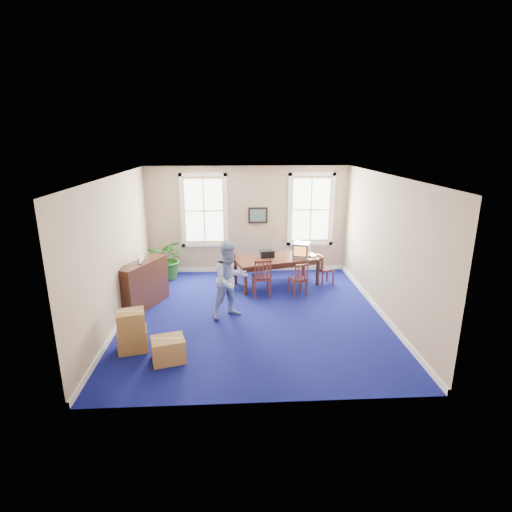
{
  "coord_description": "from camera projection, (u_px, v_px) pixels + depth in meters",
  "views": [
    {
      "loc": [
        -0.41,
        -8.56,
        3.96
      ],
      "look_at": [
        0.1,
        0.6,
        1.25
      ],
      "focal_mm": 28.0,
      "sensor_mm": 36.0,
      "label": 1
    }
  ],
  "objects": [
    {
      "name": "chair_end_left",
      "position": [
        227.0,
        269.0,
        11.05
      ],
      "size": [
        0.47,
        0.47,
        0.98
      ],
      "primitive_type": null,
      "rotation": [
        0.0,
        0.0,
        -1.63
      ],
      "color": "maroon",
      "rests_on": "ground"
    },
    {
      "name": "credenza",
      "position": [
        143.0,
        284.0,
        9.65
      ],
      "size": [
        1.01,
        1.53,
        1.17
      ],
      "primitive_type": "cube",
      "rotation": [
        0.0,
        0.0,
        -0.43
      ],
      "color": "#432317",
      "rests_on": "ground"
    },
    {
      "name": "wall_front",
      "position": [
        264.0,
        308.0,
        5.77
      ],
      "size": [
        6.5,
        0.0,
        6.5
      ],
      "primitive_type": "plane",
      "rotation": [
        -1.57,
        0.0,
        0.0
      ],
      "color": "tan",
      "rests_on": "ground"
    },
    {
      "name": "crt_tv",
      "position": [
        301.0,
        250.0,
        11.07
      ],
      "size": [
        0.57,
        0.59,
        0.39
      ],
      "primitive_type": null,
      "rotation": [
        0.0,
        0.0,
        -0.33
      ],
      "color": "#B7B7BC",
      "rests_on": "conference_table"
    },
    {
      "name": "cardboard_boxes",
      "position": [
        144.0,
        327.0,
        7.77
      ],
      "size": [
        1.82,
        1.82,
        0.86
      ],
      "primitive_type": null,
      "rotation": [
        0.0,
        0.0,
        0.25
      ],
      "color": "#9D723D",
      "rests_on": "ground"
    },
    {
      "name": "game_console",
      "position": [
        313.0,
        256.0,
        11.08
      ],
      "size": [
        0.21,
        0.23,
        0.05
      ],
      "primitive_type": "cube",
      "rotation": [
        0.0,
        0.0,
        0.31
      ],
      "color": "white",
      "rests_on": "conference_table"
    },
    {
      "name": "chair_end_right",
      "position": [
        325.0,
        269.0,
        11.21
      ],
      "size": [
        0.48,
        0.48,
        0.86
      ],
      "primitive_type": null,
      "rotation": [
        0.0,
        0.0,
        1.86
      ],
      "color": "maroon",
      "rests_on": "ground"
    },
    {
      "name": "baseboard_back",
      "position": [
        248.0,
        269.0,
        12.4
      ],
      "size": [
        6.0,
        0.04,
        0.12
      ],
      "primitive_type": "cube",
      "color": "white",
      "rests_on": "ground"
    },
    {
      "name": "window_right",
      "position": [
        311.0,
        210.0,
        11.99
      ],
      "size": [
        1.4,
        0.12,
        2.2
      ],
      "primitive_type": null,
      "color": "white",
      "rests_on": "ground"
    },
    {
      "name": "chair_near_left",
      "position": [
        261.0,
        277.0,
        10.33
      ],
      "size": [
        0.5,
        0.5,
        1.02
      ],
      "primitive_type": null,
      "rotation": [
        0.0,
        0.0,
        3.25
      ],
      "color": "maroon",
      "rests_on": "ground"
    },
    {
      "name": "window_left",
      "position": [
        204.0,
        211.0,
        11.82
      ],
      "size": [
        1.4,
        0.12,
        2.2
      ],
      "primitive_type": null,
      "color": "white",
      "rests_on": "ground"
    },
    {
      "name": "baseboard_left",
      "position": [
        124.0,
        315.0,
        9.16
      ],
      "size": [
        0.04,
        6.5,
        0.12
      ],
      "primitive_type": "cube",
      "color": "white",
      "rests_on": "ground"
    },
    {
      "name": "conference_table",
      "position": [
        277.0,
        271.0,
        11.15
      ],
      "size": [
        2.54,
        1.69,
        0.79
      ],
      "primitive_type": null,
      "rotation": [
        0.0,
        0.0,
        0.3
      ],
      "color": "#432317",
      "rests_on": "ground"
    },
    {
      "name": "equipment_bag",
      "position": [
        267.0,
        254.0,
        11.05
      ],
      "size": [
        0.41,
        0.29,
        0.19
      ],
      "primitive_type": "cube",
      "rotation": [
        0.0,
        0.0,
        0.11
      ],
      "color": "black",
      "rests_on": "conference_table"
    },
    {
      "name": "floor",
      "position": [
        253.0,
        314.0,
        9.34
      ],
      "size": [
        6.5,
        6.5,
        0.0
      ],
      "primitive_type": "plane",
      "color": "navy",
      "rests_on": "ground"
    },
    {
      "name": "wall_picture",
      "position": [
        258.0,
        215.0,
        11.92
      ],
      "size": [
        0.58,
        0.06,
        0.48
      ],
      "primitive_type": null,
      "color": "black",
      "rests_on": "ground"
    },
    {
      "name": "baseboard_right",
      "position": [
        378.0,
        309.0,
        9.48
      ],
      "size": [
        0.04,
        6.5,
        0.12
      ],
      "primitive_type": "cube",
      "color": "white",
      "rests_on": "ground"
    },
    {
      "name": "chair_near_right",
      "position": [
        298.0,
        279.0,
        10.4
      ],
      "size": [
        0.51,
        0.51,
        0.89
      ],
      "primitive_type": null,
      "rotation": [
        0.0,
        0.0,
        3.47
      ],
      "color": "maroon",
      "rests_on": "ground"
    },
    {
      "name": "potted_plant",
      "position": [
        169.0,
        258.0,
        11.59
      ],
      "size": [
        1.23,
        1.12,
        1.22
      ],
      "primitive_type": "imported",
      "rotation": [
        0.0,
        0.0,
        -0.16
      ],
      "color": "#1E5718",
      "rests_on": "ground"
    },
    {
      "name": "wall_right",
      "position": [
        385.0,
        247.0,
        9.04
      ],
      "size": [
        0.0,
        6.5,
        6.5
      ],
      "primitive_type": "plane",
      "rotation": [
        1.57,
        0.0,
        -1.57
      ],
      "color": "tan",
      "rests_on": "ground"
    },
    {
      "name": "wall_back",
      "position": [
        248.0,
        220.0,
        11.99
      ],
      "size": [
        6.5,
        0.0,
        6.5
      ],
      "primitive_type": "plane",
      "rotation": [
        1.57,
        0.0,
        0.0
      ],
      "color": "tan",
      "rests_on": "ground"
    },
    {
      "name": "man",
      "position": [
        230.0,
        280.0,
        8.98
      ],
      "size": [
        1.09,
        1.01,
        1.79
      ],
      "primitive_type": "imported",
      "rotation": [
        0.0,
        0.0,
        0.49
      ],
      "color": "#8A9FD5",
      "rests_on": "ground"
    },
    {
      "name": "wall_left",
      "position": [
        116.0,
        251.0,
        8.72
      ],
      "size": [
        0.0,
        6.5,
        6.5
      ],
      "primitive_type": "plane",
      "rotation": [
        1.57,
        0.0,
        1.57
      ],
      "color": "tan",
      "rests_on": "ground"
    },
    {
      "name": "brochure_rack",
      "position": [
        142.0,
        255.0,
        9.44
      ],
      "size": [
        0.17,
        0.62,
        0.27
      ],
      "primitive_type": null,
      "rotation": [
        0.0,
        0.0,
        -0.11
      ],
      "color": "#99999E",
      "rests_on": "credenza"
    },
    {
      "name": "ceiling",
      "position": [
        253.0,
        176.0,
        8.43
      ],
      "size": [
        6.5,
        6.5,
        0.0
      ],
      "primitive_type": "plane",
      "rotation": [
        3.14,
        0.0,
        0.0
      ],
      "color": "white",
      "rests_on": "ground"
    }
  ]
}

